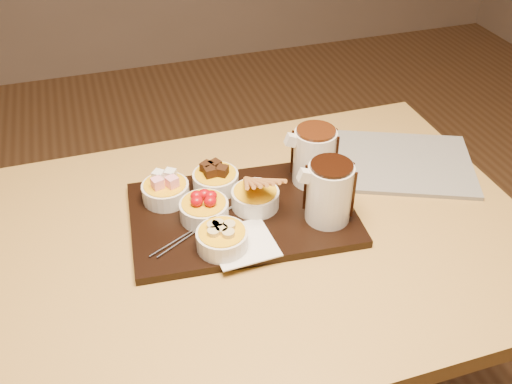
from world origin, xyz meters
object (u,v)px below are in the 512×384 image
object	(u,v)px
dining_table	(242,270)
bowl_strawberries	(204,210)
pitcher_milk_chocolate	(314,157)
newspaper	(404,163)
serving_board	(242,214)
pitcher_dark_chocolate	(329,193)

from	to	relation	value
dining_table	bowl_strawberries	distance (m)	0.16
pitcher_milk_chocolate	newspaper	xyz separation A→B (m)	(0.24, 0.02, -0.08)
dining_table	serving_board	distance (m)	0.12
pitcher_dark_chocolate	pitcher_milk_chocolate	size ratio (longest dim) A/B	1.00
dining_table	serving_board	xyz separation A→B (m)	(0.02, 0.05, 0.11)
pitcher_dark_chocolate	newspaper	size ratio (longest dim) A/B	0.40
serving_board	newspaper	world-z (taller)	serving_board
dining_table	serving_board	bearing A→B (deg)	70.43
bowl_strawberries	newspaper	world-z (taller)	bowl_strawberries
pitcher_milk_chocolate	dining_table	bearing A→B (deg)	-146.54
pitcher_dark_chocolate	newspaper	distance (m)	0.31
dining_table	pitcher_milk_chocolate	distance (m)	0.29
dining_table	pitcher_dark_chocolate	xyz separation A→B (m)	(0.18, -0.02, 0.18)
serving_board	bowl_strawberries	xyz separation A→B (m)	(-0.08, 0.00, 0.03)
dining_table	bowl_strawberries	size ratio (longest dim) A/B	12.00
serving_board	newspaper	distance (m)	0.43
dining_table	newspaper	xyz separation A→B (m)	(0.44, 0.12, 0.10)
bowl_strawberries	pitcher_milk_chocolate	bearing A→B (deg)	11.59
serving_board	dining_table	bearing A→B (deg)	-104.77
dining_table	pitcher_milk_chocolate	bearing A→B (deg)	28.66
newspaper	pitcher_milk_chocolate	bearing A→B (deg)	-152.81
serving_board	bowl_strawberries	world-z (taller)	bowl_strawberries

